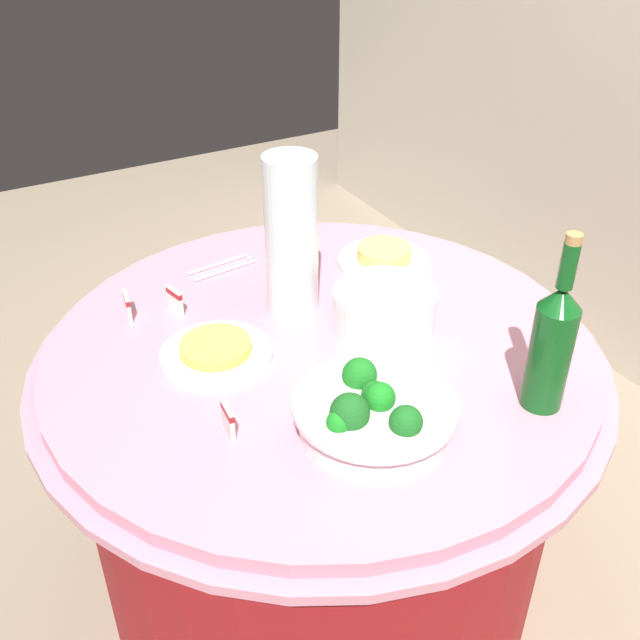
{
  "coord_description": "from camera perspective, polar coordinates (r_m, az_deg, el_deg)",
  "views": [
    {
      "loc": [
        1.06,
        -0.6,
        1.58
      ],
      "look_at": [
        0.0,
        0.0,
        0.79
      ],
      "focal_mm": 41.28,
      "sensor_mm": 36.0,
      "label": 1
    }
  ],
  "objects": [
    {
      "name": "buffet_table",
      "position": [
        1.72,
        0.0,
        -11.67
      ],
      "size": [
        1.16,
        1.16,
        0.74
      ],
      "color": "maroon",
      "rests_on": "ground_plane"
    },
    {
      "name": "food_plate_fried_egg",
      "position": [
        1.45,
        -8.07,
        -2.4
      ],
      "size": [
        0.22,
        0.22,
        0.03
      ],
      "color": "white",
      "rests_on": "buffet_table"
    },
    {
      "name": "label_placard_mid",
      "position": [
        1.59,
        -11.19,
        1.59
      ],
      "size": [
        0.05,
        0.02,
        0.05
      ],
      "color": "white",
      "rests_on": "buffet_table"
    },
    {
      "name": "broccoli_bowl",
      "position": [
        1.25,
        4.15,
        -7.18
      ],
      "size": [
        0.28,
        0.28,
        0.11
      ],
      "color": "white",
      "rests_on": "buffet_table"
    },
    {
      "name": "plate_stack",
      "position": [
        1.5,
        4.99,
        0.79
      ],
      "size": [
        0.21,
        0.21,
        0.09
      ],
      "color": "white",
      "rests_on": "buffet_table"
    },
    {
      "name": "decorative_fruit_vase",
      "position": [
        1.52,
        -2.22,
        5.81
      ],
      "size": [
        0.11,
        0.11,
        0.34
      ],
      "color": "silver",
      "rests_on": "buffet_table"
    },
    {
      "name": "serving_tongs",
      "position": [
        1.75,
        -7.49,
        4.13
      ],
      "size": [
        0.06,
        0.17,
        0.01
      ],
      "color": "silver",
      "rests_on": "buffet_table"
    },
    {
      "name": "food_plate_noodles",
      "position": [
        1.76,
        4.98,
        4.87
      ],
      "size": [
        0.22,
        0.22,
        0.04
      ],
      "color": "white",
      "rests_on": "buffet_table"
    },
    {
      "name": "wine_bottle",
      "position": [
        1.31,
        17.54,
        -1.77
      ],
      "size": [
        0.07,
        0.07,
        0.34
      ],
      "color": "#0E4E19",
      "rests_on": "buffet_table"
    },
    {
      "name": "label_placard_rear",
      "position": [
        1.59,
        -14.71,
        1.16
      ],
      "size": [
        0.05,
        0.02,
        0.05
      ],
      "color": "white",
      "rests_on": "buffet_table"
    },
    {
      "name": "label_placard_front",
      "position": [
        1.26,
        -7.16,
        -7.55
      ],
      "size": [
        0.05,
        0.01,
        0.05
      ],
      "color": "white",
      "rests_on": "buffet_table"
    },
    {
      "name": "ground_plane",
      "position": [
        2.0,
        0.0,
        -19.33
      ],
      "size": [
        6.0,
        6.0,
        0.0
      ],
      "primitive_type": "plane",
      "color": "gray"
    }
  ]
}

